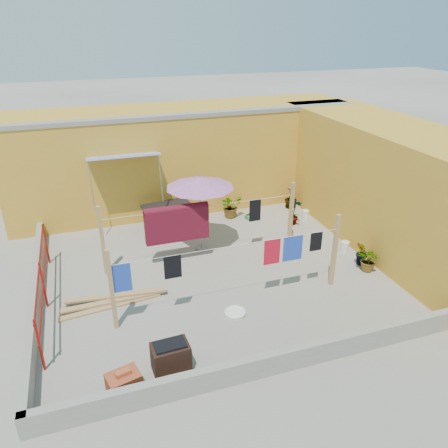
{
  "coord_description": "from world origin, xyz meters",
  "views": [
    {
      "loc": [
        -2.72,
        -8.89,
        5.72
      ],
      "look_at": [
        0.4,
        0.3,
        1.13
      ],
      "focal_mm": 35.0,
      "sensor_mm": 36.0,
      "label": 1
    }
  ],
  "objects": [
    {
      "name": "green_hose",
      "position": [
        2.18,
        2.74,
        0.03
      ],
      "size": [
        0.52,
        0.52,
        0.08
      ],
      "color": "#197223",
      "rests_on": "ground"
    },
    {
      "name": "plant_right_c",
      "position": [
        3.7,
        -1.18,
        0.31
      ],
      "size": [
        0.7,
        0.72,
        0.62
      ],
      "primitive_type": "imported",
      "rotation": [
        0.0,
        0.0,
        5.25
      ],
      "color": "#1F5F1B",
      "rests_on": "ground"
    },
    {
      "name": "plant_back_b",
      "position": [
        3.67,
        3.07,
        0.36
      ],
      "size": [
        0.47,
        0.47,
        0.72
      ],
      "primitive_type": "imported",
      "rotation": [
        0.0,
        0.0,
        1.75
      ],
      "color": "#1F5F1B",
      "rests_on": "ground"
    },
    {
      "name": "parapet_front",
      "position": [
        0.0,
        -3.58,
        0.22
      ],
      "size": [
        8.3,
        0.16,
        0.44
      ],
      "primitive_type": "cube",
      "color": "gray",
      "rests_on": "ground"
    },
    {
      "name": "water_jug_b",
      "position": [
        3.7,
        2.1,
        0.15
      ],
      "size": [
        0.22,
        0.22,
        0.34
      ],
      "color": "silver",
      "rests_on": "ground"
    },
    {
      "name": "plant_right_b",
      "position": [
        3.7,
        -0.86,
        0.33
      ],
      "size": [
        0.42,
        0.45,
        0.66
      ],
      "primitive_type": "imported",
      "rotation": [
        0.0,
        0.0,
        4.3
      ],
      "color": "#1F5F1B",
      "rests_on": "ground"
    },
    {
      "name": "plant_back_a",
      "position": [
        1.55,
        3.01,
        0.38
      ],
      "size": [
        0.77,
        0.69,
        0.76
      ],
      "primitive_type": "imported",
      "rotation": [
        0.0,
        0.0,
        0.16
      ],
      "color": "#1F5F1B",
      "rests_on": "ground"
    },
    {
      "name": "plant_right_a",
      "position": [
        3.18,
        1.88,
        0.44
      ],
      "size": [
        0.55,
        0.55,
        0.88
      ],
      "primitive_type": "imported",
      "rotation": [
        0.0,
        0.0,
        2.39
      ],
      "color": "#1F5F1B",
      "rests_on": "ground"
    },
    {
      "name": "wall_back",
      "position": [
        0.5,
        4.69,
        1.61
      ],
      "size": [
        11.0,
        3.27,
        3.21
      ],
      "color": "gold",
      "rests_on": "ground"
    },
    {
      "name": "parapet_left",
      "position": [
        -4.08,
        0.0,
        0.22
      ],
      "size": [
        0.16,
        7.3,
        0.44
      ],
      "primitive_type": "cube",
      "color": "gray",
      "rests_on": "ground"
    },
    {
      "name": "water_jug_a",
      "position": [
        3.7,
        -0.12,
        0.15
      ],
      "size": [
        0.22,
        0.22,
        0.34
      ],
      "color": "silver",
      "rests_on": "ground"
    },
    {
      "name": "white_basin",
      "position": [
        -0.05,
        -1.77,
        0.04
      ],
      "size": [
        0.46,
        0.46,
        0.08
      ],
      "color": "silver",
      "rests_on": "ground"
    },
    {
      "name": "lumber_pile",
      "position": [
        -2.47,
        -0.55,
        0.07
      ],
      "size": [
        2.39,
        0.65,
        0.14
      ],
      "color": "tan",
      "rests_on": "ground"
    },
    {
      "name": "brick_stack",
      "position": [
        -2.55,
        -3.2,
        0.2
      ],
      "size": [
        0.61,
        0.51,
        0.47
      ],
      "color": "#A04625",
      "rests_on": "ground"
    },
    {
      "name": "red_railing",
      "position": [
        -3.85,
        -0.2,
        0.72
      ],
      "size": [
        0.05,
        4.2,
        1.1
      ],
      "color": "#9E1A0F",
      "rests_on": "ground"
    },
    {
      "name": "outdoor_table",
      "position": [
        -0.48,
        3.05,
        0.61
      ],
      "size": [
        1.53,
        0.92,
        0.67
      ],
      "color": "black",
      "rests_on": "ground"
    },
    {
      "name": "ground",
      "position": [
        0.0,
        0.0,
        0.0
      ],
      "size": [
        80.0,
        80.0,
        0.0
      ],
      "primitive_type": "plane",
      "color": "#9E998E",
      "rests_on": "ground"
    },
    {
      "name": "wall_right",
      "position": [
        5.2,
        0.0,
        1.6
      ],
      "size": [
        2.4,
        9.0,
        3.2
      ],
      "primitive_type": "cube",
      "color": "gold",
      "rests_on": "ground"
    },
    {
      "name": "patio_umbrella",
      "position": [
        0.08,
        1.28,
        1.91
      ],
      "size": [
        2.13,
        2.13,
        2.13
      ],
      "color": "gray",
      "rests_on": "ground"
    },
    {
      "name": "brazier",
      "position": [
        -1.69,
        -2.93,
        0.29
      ],
      "size": [
        0.68,
        0.47,
        0.59
      ],
      "color": "black",
      "rests_on": "ground"
    },
    {
      "name": "clothesline_rig",
      "position": [
        -0.51,
        0.52,
        1.05
      ],
      "size": [
        5.09,
        2.35,
        1.8
      ],
      "color": "tan",
      "rests_on": "ground"
    }
  ]
}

